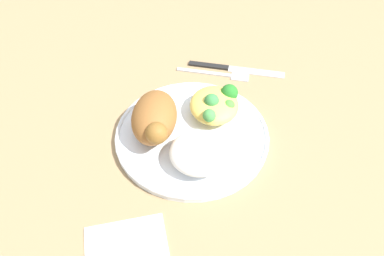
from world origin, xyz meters
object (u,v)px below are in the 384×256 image
(mac_cheese_with_broccoli, at_px, (216,104))
(fork, at_px, (217,74))
(rice_pile, at_px, (199,153))
(napkin, at_px, (127,254))
(plate, at_px, (192,135))
(roasted_chicken, at_px, (155,117))
(knife, at_px, (228,68))

(mac_cheese_with_broccoli, bearing_deg, fork, -179.73)
(rice_pile, xyz_separation_m, napkin, (0.15, -0.08, -0.03))
(rice_pile, bearing_deg, plate, -164.44)
(mac_cheese_with_broccoli, bearing_deg, rice_pile, -10.33)
(rice_pile, xyz_separation_m, fork, (-0.22, 0.02, -0.03))
(napkin, bearing_deg, roasted_chicken, 177.74)
(mac_cheese_with_broccoli, xyz_separation_m, fork, (-0.12, -0.00, -0.03))
(rice_pile, relative_size, napkin, 0.84)
(plate, relative_size, mac_cheese_with_broccoli, 2.72)
(mac_cheese_with_broccoli, xyz_separation_m, napkin, (0.26, -0.10, -0.03))
(mac_cheese_with_broccoli, bearing_deg, roasted_chicken, -61.43)
(knife, bearing_deg, roasted_chicken, -31.42)
(roasted_chicken, height_order, fork, roasted_chicken)
(fork, bearing_deg, knife, 134.22)
(rice_pile, distance_m, mac_cheese_with_broccoli, 0.11)
(plate, distance_m, mac_cheese_with_broccoli, 0.07)
(mac_cheese_with_broccoli, bearing_deg, plate, -35.57)
(mac_cheese_with_broccoli, distance_m, knife, 0.14)
(knife, height_order, napkin, knife)
(roasted_chicken, height_order, napkin, roasted_chicken)
(mac_cheese_with_broccoli, relative_size, fork, 0.65)
(roasted_chicken, distance_m, mac_cheese_with_broccoli, 0.11)
(roasted_chicken, height_order, knife, roasted_chicken)
(napkin, bearing_deg, mac_cheese_with_broccoli, 158.28)
(roasted_chicken, xyz_separation_m, mac_cheese_with_broccoli, (-0.05, 0.10, -0.01))
(plate, bearing_deg, roasted_chicken, -88.37)
(rice_pile, xyz_separation_m, mac_cheese_with_broccoli, (-0.11, 0.02, -0.00))
(plate, xyz_separation_m, roasted_chicken, (0.00, -0.06, 0.04))
(mac_cheese_with_broccoli, height_order, fork, mac_cheese_with_broccoli)
(plate, relative_size, rice_pile, 2.78)
(napkin, bearing_deg, knife, 162.72)
(roasted_chicken, bearing_deg, rice_pile, 53.28)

